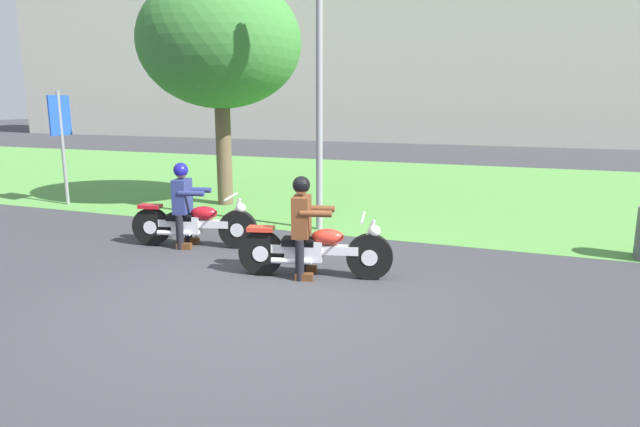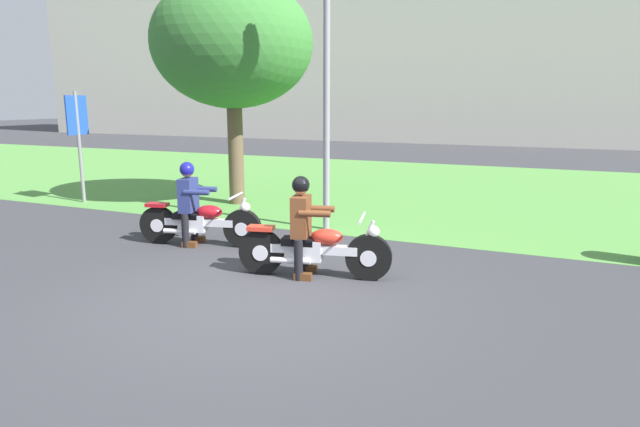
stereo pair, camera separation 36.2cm
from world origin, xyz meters
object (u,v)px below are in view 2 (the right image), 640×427
Objects in this scene: rider_lead at (302,219)px; motorcycle_follow at (200,222)px; rider_follow at (189,197)px; sign_banner at (78,129)px; streetlight_pole at (333,41)px; tree_roadside at (232,44)px; motorcycle_lead at (315,250)px.

motorcycle_follow is (-2.27, 0.79, -0.42)m from rider_lead.
rider_follow is at bearing 149.31° from rider_lead.
sign_banner is at bearing 142.95° from motorcycle_follow.
streetlight_pole is at bearing -2.10° from sign_banner.
motorcycle_lead is at bearing -47.28° from tree_roadside.
rider_lead is 7.83m from sign_banner.
tree_roadside reaches higher than rider_lead.
rider_lead is at bearing -30.69° from rider_follow.
streetlight_pole is (1.76, 1.95, 2.60)m from rider_follow.
rider_follow is (-2.44, 0.76, 0.00)m from rider_lead.
motorcycle_follow is 3.91m from streetlight_pole.
tree_roadside is (-3.77, 4.29, 2.81)m from rider_lead.
streetlight_pole reaches higher than rider_lead.
rider_follow is at bearing 151.08° from motorcycle_lead.
motorcycle_follow is 0.46m from rider_follow.
streetlight_pole is (-0.84, 2.66, 3.02)m from motorcycle_lead.
rider_follow is at bearing -69.42° from tree_roadside.
tree_roadside reaches higher than motorcycle_lead.
motorcycle_lead is 0.80× the size of sign_banner.
sign_banner reaches higher than rider_follow.
rider_lead is at bearing -48.74° from tree_roadside.
rider_lead is 2.55m from rider_follow.
sign_banner is (-4.76, 2.18, 0.91)m from rider_follow.
rider_follow is 3.69m from streetlight_pole.
motorcycle_follow is at bearing -129.90° from streetlight_pole.
rider_lead reaches higher than motorcycle_follow.
rider_follow reaches higher than rider_lead.
motorcycle_lead is 4.12m from streetlight_pole.
motorcycle_lead is 0.39× the size of streetlight_pole.
motorcycle_lead is at bearing -28.92° from rider_follow.
sign_banner is at bearing 144.30° from rider_lead.
motorcycle_follow is 0.41× the size of tree_roadside.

